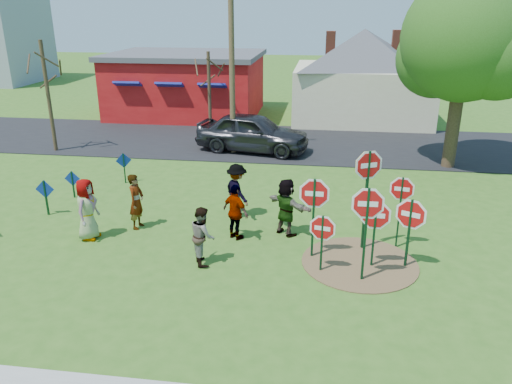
# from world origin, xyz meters

# --- Properties ---
(ground) EXTENTS (120.00, 120.00, 0.00)m
(ground) POSITION_xyz_m (0.00, 0.00, 0.00)
(ground) COLOR #325E1B
(ground) RESTS_ON ground
(road) EXTENTS (120.00, 7.50, 0.04)m
(road) POSITION_xyz_m (0.00, 11.50, 0.02)
(road) COLOR black
(road) RESTS_ON ground
(dirt_patch) EXTENTS (3.20, 3.20, 0.03)m
(dirt_patch) POSITION_xyz_m (4.50, -1.00, 0.01)
(dirt_patch) COLOR brown
(dirt_patch) RESTS_ON ground
(red_building) EXTENTS (9.40, 7.69, 3.90)m
(red_building) POSITION_xyz_m (-5.50, 17.99, 1.97)
(red_building) COLOR maroon
(red_building) RESTS_ON ground
(cream_house) EXTENTS (9.40, 9.40, 6.50)m
(cream_house) POSITION_xyz_m (5.50, 18.00, 2.92)
(cream_house) COLOR beige
(cream_house) RESTS_ON ground
(stop_sign_a) EXTENTS (0.93, 0.20, 1.73)m
(stop_sign_a) POSITION_xyz_m (3.43, -1.55, 1.15)
(stop_sign_a) COLOR #0D3119
(stop_sign_a) RESTS_ON ground
(stop_sign_b) EXTENTS (1.03, 0.48, 3.12)m
(stop_sign_b) POSITION_xyz_m (4.62, -0.07, 2.28)
(stop_sign_b) COLOR #0D3119
(stop_sign_b) RESTS_ON ground
(stop_sign_c) EXTENTS (1.11, 0.08, 2.69)m
(stop_sign_c) POSITION_xyz_m (4.50, -1.88, 1.87)
(stop_sign_c) COLOR #0D3119
(stop_sign_c) RESTS_ON ground
(stop_sign_d) EXTENTS (0.93, 0.19, 2.30)m
(stop_sign_d) POSITION_xyz_m (5.62, 0.17, 1.65)
(stop_sign_d) COLOR #0D3119
(stop_sign_d) RESTS_ON ground
(stop_sign_e) EXTENTS (1.09, 0.09, 2.06)m
(stop_sign_e) POSITION_xyz_m (4.81, -1.10, 1.37)
(stop_sign_e) COLOR #0D3119
(stop_sign_e) RESTS_ON ground
(stop_sign_f) EXTENTS (1.03, 0.49, 2.11)m
(stop_sign_f) POSITION_xyz_m (5.73, -1.00, 1.44)
(stop_sign_f) COLOR #0D3119
(stop_sign_f) RESTS_ON ground
(stop_sign_g) EXTENTS (1.14, 0.08, 2.49)m
(stop_sign_g) POSITION_xyz_m (3.17, -0.77, 1.71)
(stop_sign_g) COLOR #0D3119
(stop_sign_g) RESTS_ON ground
(blue_diamond_b) EXTENTS (0.65, 0.06, 1.25)m
(blue_diamond_b) POSITION_xyz_m (-5.83, 1.03, 0.77)
(blue_diamond_b) COLOR #0D3119
(blue_diamond_b) RESTS_ON ground
(blue_diamond_c) EXTENTS (0.58, 0.06, 1.03)m
(blue_diamond_c) POSITION_xyz_m (-5.72, 2.70, 0.63)
(blue_diamond_c) COLOR #0D3119
(blue_diamond_c) RESTS_ON ground
(blue_diamond_d) EXTENTS (0.56, 0.28, 1.25)m
(blue_diamond_d) POSITION_xyz_m (-4.45, 4.50, 0.77)
(blue_diamond_d) COLOR #0D3119
(blue_diamond_d) RESTS_ON ground
(person_a) EXTENTS (0.66, 0.97, 1.91)m
(person_a) POSITION_xyz_m (-3.60, -0.50, 0.96)
(person_a) COLOR #3B467B
(person_a) RESTS_ON ground
(person_b) EXTENTS (0.49, 0.69, 1.79)m
(person_b) POSITION_xyz_m (-2.42, 0.46, 0.90)
(person_b) COLOR #25725E
(person_b) RESTS_ON ground
(person_c) EXTENTS (0.89, 0.98, 1.65)m
(person_c) POSITION_xyz_m (0.21, -1.53, 0.82)
(person_c) COLOR brown
(person_c) RESTS_ON ground
(person_d) EXTENTS (1.29, 1.36, 1.85)m
(person_d) POSITION_xyz_m (0.59, 1.74, 0.93)
(person_d) COLOR #333338
(person_d) RESTS_ON ground
(person_e) EXTENTS (1.07, 0.95, 1.74)m
(person_e) POSITION_xyz_m (0.84, 0.08, 0.87)
(person_e) COLOR #412C53
(person_e) RESTS_ON ground
(person_f) EXTENTS (1.65, 1.47, 1.82)m
(person_f) POSITION_xyz_m (2.32, 0.61, 0.91)
(person_f) COLOR #204B30
(person_f) RESTS_ON ground
(suv) EXTENTS (5.72, 3.14, 1.84)m
(suv) POSITION_xyz_m (-0.04, 9.72, 0.96)
(suv) COLOR #2A2A2E
(suv) RESTS_ON road
(utility_pole) EXTENTS (1.88, 0.93, 8.23)m
(utility_pole) POSITION_xyz_m (-0.93, 9.35, 4.33)
(utility_pole) COLOR #4C3823
(utility_pole) RESTS_ON ground
(leafy_tree) EXTENTS (5.67, 5.17, 8.06)m
(leafy_tree) POSITION_xyz_m (8.98, 8.47, 5.19)
(leafy_tree) COLOR #382819
(leafy_tree) RESTS_ON ground
(bare_tree_west) EXTENTS (1.80, 1.80, 5.24)m
(bare_tree_west) POSITION_xyz_m (-9.60, 8.50, 3.39)
(bare_tree_west) COLOR #382819
(bare_tree_west) RESTS_ON ground
(bare_tree_east) EXTENTS (1.80, 1.80, 4.41)m
(bare_tree_east) POSITION_xyz_m (-2.90, 13.09, 2.86)
(bare_tree_east) COLOR #382819
(bare_tree_east) RESTS_ON ground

